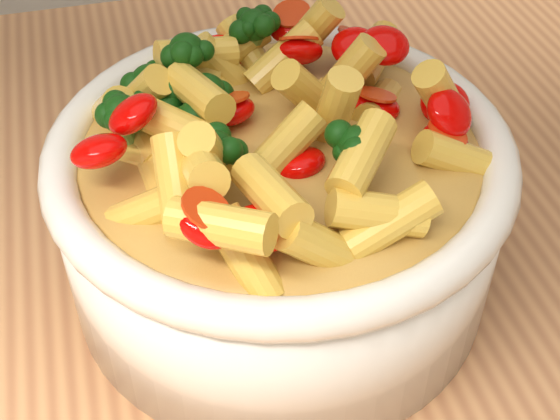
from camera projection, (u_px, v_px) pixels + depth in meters
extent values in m
cube|color=tan|center=(419.00, 294.00, 0.49)|extent=(1.20, 0.80, 0.04)
cylinder|color=white|center=(280.00, 216.00, 0.45)|extent=(0.24, 0.24, 0.10)
ellipsoid|color=white|center=(280.00, 253.00, 0.47)|extent=(0.22, 0.22, 0.04)
torus|color=white|center=(280.00, 150.00, 0.41)|extent=(0.25, 0.25, 0.02)
ellipsoid|color=gold|center=(280.00, 150.00, 0.41)|extent=(0.22, 0.22, 0.02)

